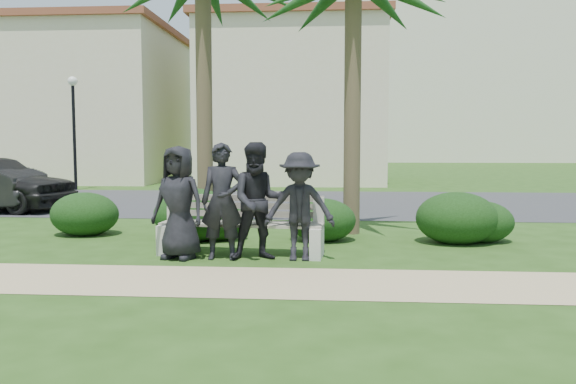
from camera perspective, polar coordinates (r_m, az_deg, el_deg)
name	(u,v)px	position (r m, az deg, el deg)	size (l,w,h in m)	color
ground	(287,254)	(8.91, -0.15, -6.36)	(160.00, 160.00, 0.00)	#254513
footpath	(276,282)	(7.16, -1.26, -9.14)	(30.00, 1.60, 0.01)	tan
asphalt_street	(307,202)	(16.81, 1.93, -1.07)	(160.00, 8.00, 0.01)	#2D2D30
stucco_bldg_left	(69,105)	(29.63, -21.33, 8.25)	(10.40, 8.40, 7.30)	beige
stucco_bldg_right	(294,104)	(26.83, 0.66, 8.97)	(8.40, 8.40, 7.30)	beige
hotel_tower	(452,38)	(66.13, 16.34, 14.82)	(26.00, 18.00, 37.30)	#EEE4C7
street_lamp	(74,112)	(22.89, -20.95, 7.56)	(0.36, 0.36, 4.29)	black
park_bench	(241,229)	(8.87, -4.77, -3.76)	(2.61, 0.80, 0.90)	gray
man_a	(179,203)	(8.63, -11.04, -1.06)	(0.84, 0.54, 1.71)	black
man_b	(222,201)	(8.48, -6.68, -0.94)	(0.64, 0.42, 1.76)	black
man_c	(259,201)	(8.40, -2.99, -0.95)	(0.86, 0.67, 1.77)	black
man_d	(299,206)	(8.35, 1.18, -1.48)	(1.05, 0.60, 1.62)	black
hedge_a	(85,213)	(11.44, -19.96, -2.01)	(1.30, 1.07, 0.85)	black
hedge_b	(194,213)	(10.32, -9.48, -2.15)	(1.49, 1.23, 0.97)	black
hedge_c	(216,220)	(10.29, -7.29, -2.85)	(1.10, 0.91, 0.72)	black
hedge_d	(322,219)	(10.14, 3.48, -2.73)	(1.21, 1.00, 0.79)	black
hedge_e	(457,217)	(10.31, 16.77, -2.41)	(1.43, 1.18, 0.93)	black
hedge_f	(481,221)	(10.60, 19.00, -2.76)	(1.15, 0.95, 0.75)	black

